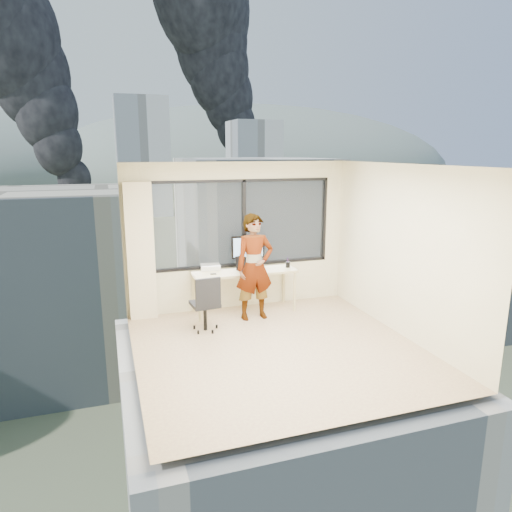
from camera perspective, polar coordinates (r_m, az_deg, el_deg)
name	(u,v)px	position (r m, az deg, el deg)	size (l,w,h in m)	color
floor	(278,348)	(6.77, 2.70, -11.36)	(4.00, 4.00, 0.01)	tan
ceiling	(280,165)	(6.17, 2.96, 11.21)	(4.00, 4.00, 0.01)	white
wall_front	(352,307)	(4.61, 11.81, -6.15)	(4.00, 0.01, 2.60)	beige
wall_left	(129,273)	(5.95, -15.48, -2.00)	(0.01, 4.00, 2.60)	beige
wall_right	(402,251)	(7.29, 17.66, 0.58)	(0.01, 4.00, 2.60)	beige
window_wall	(241,223)	(8.18, -1.86, 4.08)	(3.30, 0.16, 1.55)	black
curtain	(141,252)	(7.82, -14.12, 0.49)	(0.45, 0.14, 2.30)	beige
desk	(244,291)	(8.11, -1.46, -4.35)	(1.80, 0.60, 0.75)	tan
chair	(205,302)	(7.29, -6.37, -5.74)	(0.47, 0.47, 0.92)	black
person	(255,267)	(7.65, -0.18, -1.38)	(0.65, 0.43, 1.78)	#2D2D33
monitor	(248,252)	(8.09, -1.00, 0.53)	(0.59, 0.13, 0.59)	black
game_console	(210,267)	(8.11, -5.68, -1.36)	(0.34, 0.28, 0.08)	white
laptop	(248,264)	(7.99, -1.00, -0.98)	(0.34, 0.36, 0.22)	black
cellphone	(213,274)	(7.78, -5.32, -2.22)	(0.10, 0.05, 0.01)	black
pen_cup	(288,265)	(8.21, 3.97, -1.07)	(0.08, 0.08, 0.10)	black
handbag	(247,262)	(8.19, -1.17, -0.69)	(0.27, 0.14, 0.21)	#0B4742
exterior_ground	(115,216)	(126.89, -17.12, 4.81)	(400.00, 400.00, 0.04)	#515B3D
near_bldg_a	(13,289)	(37.68, -27.93, -3.63)	(16.00, 12.00, 14.00)	beige
near_bldg_b	(254,239)	(46.84, -0.21, 2.17)	(14.00, 13.00, 16.00)	white
near_bldg_c	(466,277)	(48.13, 24.64, -2.40)	(12.00, 10.00, 10.00)	beige
far_tower_b	(143,157)	(126.18, -13.87, 11.81)	(13.00, 13.00, 30.00)	silver
far_tower_c	(254,162)	(153.26, -0.28, 11.57)	(15.00, 15.00, 26.00)	silver
hill_b	(249,174)	(341.83, -0.81, 10.17)	(300.00, 220.00, 96.00)	slate
tree_b	(230,367)	(27.46, -3.26, -13.62)	(7.60, 7.60, 9.00)	#1E541C
tree_c	(332,256)	(53.10, 9.43, -0.02)	(8.40, 8.40, 10.00)	#1E541C
smoke_plume_a	(63,23)	(160.10, -22.77, 25.13)	(40.00, 24.00, 90.00)	black
smoke_plume_b	(254,85)	(186.41, -0.20, 20.45)	(30.00, 18.00, 70.00)	black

